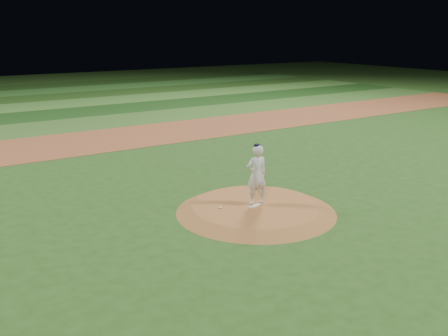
% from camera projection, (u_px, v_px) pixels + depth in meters
% --- Properties ---
extents(ground, '(120.00, 120.00, 0.00)m').
position_uv_depth(ground, '(256.00, 212.00, 17.20)').
color(ground, '#27511A').
rests_on(ground, ground).
extents(infield_dirt_band, '(70.00, 6.00, 0.02)m').
position_uv_depth(infield_dirt_band, '(109.00, 139.00, 28.48)').
color(infield_dirt_band, brown).
rests_on(infield_dirt_band, ground).
extents(outfield_stripe_0, '(70.00, 5.00, 0.02)m').
position_uv_depth(outfield_stripe_0, '(79.00, 124.00, 32.92)').
color(outfield_stripe_0, '#366725').
rests_on(outfield_stripe_0, ground).
extents(outfield_stripe_1, '(70.00, 5.00, 0.02)m').
position_uv_depth(outfield_stripe_1, '(58.00, 114.00, 36.95)').
color(outfield_stripe_1, '#1A4315').
rests_on(outfield_stripe_1, ground).
extents(outfield_stripe_2, '(70.00, 5.00, 0.02)m').
position_uv_depth(outfield_stripe_2, '(41.00, 106.00, 40.97)').
color(outfield_stripe_2, '#3F7A2C').
rests_on(outfield_stripe_2, ground).
extents(outfield_stripe_3, '(70.00, 5.00, 0.02)m').
position_uv_depth(outfield_stripe_3, '(27.00, 99.00, 45.00)').
color(outfield_stripe_3, '#224B18').
rests_on(outfield_stripe_3, ground).
extents(outfield_stripe_4, '(70.00, 5.00, 0.02)m').
position_uv_depth(outfield_stripe_4, '(16.00, 93.00, 49.03)').
color(outfield_stripe_4, '#2F6F28').
rests_on(outfield_stripe_4, ground).
extents(outfield_stripe_5, '(70.00, 5.00, 0.02)m').
position_uv_depth(outfield_stripe_5, '(6.00, 88.00, 53.06)').
color(outfield_stripe_5, '#1E4416').
rests_on(outfield_stripe_5, ground).
extents(pitchers_mound, '(5.50, 5.50, 0.25)m').
position_uv_depth(pitchers_mound, '(256.00, 208.00, 17.17)').
color(pitchers_mound, '#A36532').
rests_on(pitchers_mound, ground).
extents(pitching_rubber, '(0.53, 0.22, 0.03)m').
position_uv_depth(pitching_rubber, '(255.00, 206.00, 17.01)').
color(pitching_rubber, silver).
rests_on(pitching_rubber, pitchers_mound).
extents(rosin_bag, '(0.11, 0.11, 0.06)m').
position_uv_depth(rosin_bag, '(220.00, 207.00, 16.80)').
color(rosin_bag, white).
rests_on(rosin_bag, pitchers_mound).
extents(pitcher_on_mound, '(0.82, 0.60, 2.14)m').
position_uv_depth(pitcher_on_mound, '(256.00, 175.00, 16.96)').
color(pitcher_on_mound, white).
rests_on(pitcher_on_mound, pitchers_mound).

